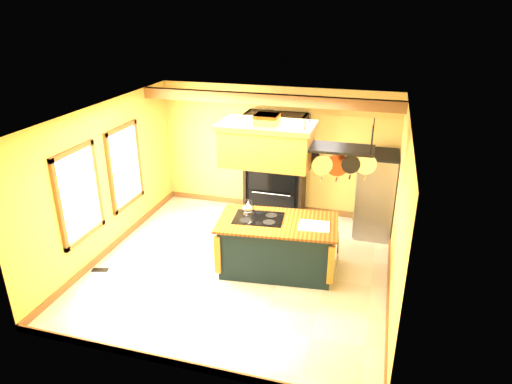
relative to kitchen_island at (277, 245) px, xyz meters
The scene contains 15 objects.
floor 0.78m from the kitchen_island, behind, with size 5.00×5.00×0.00m, color beige.
ceiling 2.32m from the kitchen_island, behind, with size 5.00×5.00×0.00m, color white.
wall_back 2.65m from the kitchen_island, 104.35° to the left, with size 5.00×0.02×2.70m, color gold.
wall_front 2.80m from the kitchen_island, 103.47° to the right, with size 5.00×0.02×2.70m, color gold.
wall_left 3.24m from the kitchen_island, behind, with size 0.02×5.00×2.70m, color gold.
wall_right 2.08m from the kitchen_island, ahead, with size 0.02×5.00×2.70m, color gold.
ceiling_beam 2.74m from the kitchen_island, 110.92° to the left, with size 5.00×0.15×0.20m, color brown.
window_near 3.34m from the kitchen_island, 164.05° to the right, with size 0.06×1.06×1.56m.
window_far 3.26m from the kitchen_island, behind, with size 0.06×1.06×1.56m.
kitchen_island is the anchor object (origin of this frame).
range_hood 1.79m from the kitchen_island, behind, with size 1.47×0.83×0.80m.
pot_rack 1.91m from the kitchen_island, ahead, with size 1.15×0.53×0.92m.
refrigerator 2.38m from the kitchen_island, 50.30° to the left, with size 0.71×0.83×1.62m.
hutch 2.29m from the kitchen_island, 104.59° to the left, with size 1.25×0.57×2.21m.
floor_register 3.08m from the kitchen_island, 163.33° to the right, with size 0.28×0.12×0.01m, color black.
Camera 1 is at (2.13, -6.51, 4.30)m, focal length 32.00 mm.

